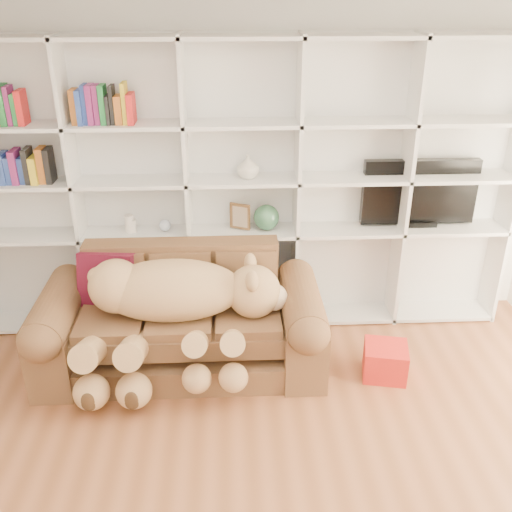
{
  "coord_description": "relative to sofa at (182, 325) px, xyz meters",
  "views": [
    {
      "loc": [
        -0.11,
        -2.05,
        2.74
      ],
      "look_at": [
        0.07,
        1.63,
        0.95
      ],
      "focal_mm": 40.0,
      "sensor_mm": 36.0,
      "label": 1
    }
  ],
  "objects": [
    {
      "name": "wall_back",
      "position": [
        0.5,
        0.81,
        1.01
      ],
      "size": [
        5.0,
        0.02,
        2.7
      ],
      "primitive_type": "cube",
      "color": "white",
      "rests_on": "floor"
    },
    {
      "name": "bookshelf",
      "position": [
        0.26,
        0.67,
        0.97
      ],
      "size": [
        4.43,
        0.35,
        2.4
      ],
      "color": "white",
      "rests_on": "floor"
    },
    {
      "name": "sofa",
      "position": [
        0.0,
        0.0,
        0.0
      ],
      "size": [
        2.14,
        0.92,
        0.9
      ],
      "color": "brown",
      "rests_on": "floor"
    },
    {
      "name": "teddy_bear",
      "position": [
        -0.04,
        -0.18,
        0.28
      ],
      "size": [
        1.53,
        0.86,
        0.89
      ],
      "rotation": [
        0.0,
        0.0,
        -0.11
      ],
      "color": "tan",
      "rests_on": "sofa"
    },
    {
      "name": "throw_pillow",
      "position": [
        -0.56,
        0.15,
        0.33
      ],
      "size": [
        0.45,
        0.3,
        0.44
      ],
      "primitive_type": "cube",
      "rotation": [
        -0.24,
        0.0,
        -0.17
      ],
      "color": "#570F23",
      "rests_on": "sofa"
    },
    {
      "name": "gift_box",
      "position": [
        1.54,
        -0.25,
        -0.21
      ],
      "size": [
        0.37,
        0.36,
        0.26
      ],
      "primitive_type": "cube",
      "rotation": [
        0.0,
        0.0,
        -0.21
      ],
      "color": "red",
      "rests_on": "floor"
    },
    {
      "name": "tv",
      "position": [
        1.96,
        0.67,
        0.8
      ],
      "size": [
        0.95,
        0.18,
        0.56
      ],
      "color": "black",
      "rests_on": "bookshelf"
    },
    {
      "name": "picture_frame",
      "position": [
        0.47,
        0.62,
        0.65
      ],
      "size": [
        0.17,
        0.1,
        0.22
      ],
      "primitive_type": "cube",
      "rotation": [
        0.0,
        0.0,
        -0.42
      ],
      "color": "brown",
      "rests_on": "bookshelf"
    },
    {
      "name": "green_vase",
      "position": [
        0.69,
        0.62,
        0.63
      ],
      "size": [
        0.21,
        0.21,
        0.21
      ],
      "primitive_type": "sphere",
      "color": "#316041",
      "rests_on": "bookshelf"
    },
    {
      "name": "figurine_tall",
      "position": [
        -0.44,
        0.62,
        0.6
      ],
      "size": [
        0.08,
        0.08,
        0.15
      ],
      "primitive_type": "cylinder",
      "rotation": [
        0.0,
        0.0,
        0.04
      ],
      "color": "silver",
      "rests_on": "bookshelf"
    },
    {
      "name": "figurine_short",
      "position": [
        -0.41,
        0.62,
        0.58
      ],
      "size": [
        0.07,
        0.07,
        0.11
      ],
      "primitive_type": "cylinder",
      "rotation": [
        0.0,
        0.0,
        0.21
      ],
      "color": "silver",
      "rests_on": "bookshelf"
    },
    {
      "name": "snow_globe",
      "position": [
        -0.15,
        0.62,
        0.58
      ],
      "size": [
        0.1,
        0.1,
        0.1
      ],
      "primitive_type": "sphere",
      "color": "silver",
      "rests_on": "bookshelf"
    },
    {
      "name": "shelf_vase",
      "position": [
        0.54,
        0.62,
        1.07
      ],
      "size": [
        0.2,
        0.2,
        0.19
      ],
      "primitive_type": "imported",
      "rotation": [
        0.0,
        0.0,
        0.1
      ],
      "color": "beige",
      "rests_on": "bookshelf"
    }
  ]
}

